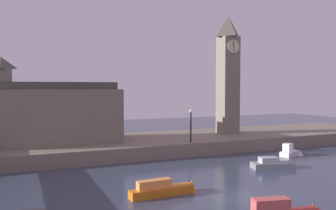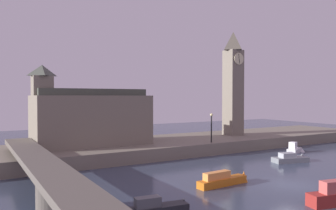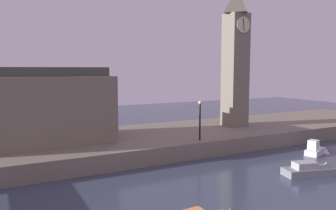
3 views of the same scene
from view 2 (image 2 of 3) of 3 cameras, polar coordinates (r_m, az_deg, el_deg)
The scene contains 10 objects.
ground_plane at distance 30.05m, azimuth 20.00°, elevation -12.73°, with size 120.00×120.00×0.00m, color #384256.
far_embankment at distance 45.07m, azimuth -0.20°, elevation -6.94°, with size 70.00×12.00×1.50m, color slate.
clock_tower at distance 51.56m, azimuth 11.08°, elevation 3.90°, with size 2.55×2.59×15.61m.
parliament_hall at distance 41.13m, azimuth -13.47°, elevation -2.06°, with size 13.52×6.39×9.37m.
bridge_span at distance 21.65m, azimuth -18.41°, elevation -12.97°, with size 2.55×34.68×2.65m.
streetlamp at distance 42.71m, azimuth 7.44°, elevation -3.27°, with size 0.36×0.36×3.69m.
boat_barge_dark at distance 20.92m, azimuth -1.52°, elevation -17.54°, with size 4.63×1.48×1.48m.
boat_cruiser_grey at distance 40.40m, azimuth 20.64°, elevation -8.54°, with size 4.89×2.41×1.28m.
boat_ferry_white at distance 47.04m, azimuth 20.99°, elevation -7.06°, with size 3.31×1.91×1.43m.
boat_patrol_orange at distance 28.61m, azimuth 9.78°, elevation -12.48°, with size 5.21×1.24×1.46m.
Camera 2 is at (-22.57, -18.45, 7.31)m, focal length 35.64 mm.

